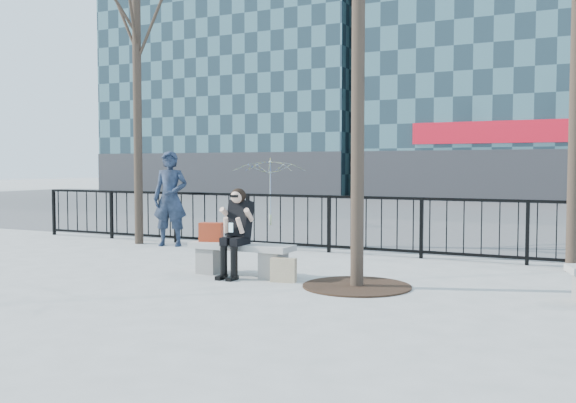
% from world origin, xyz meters
% --- Properties ---
extents(ground, '(120.00, 120.00, 0.00)m').
position_xyz_m(ground, '(0.00, 0.00, 0.00)').
color(ground, gray).
rests_on(ground, ground).
extents(street_surface, '(60.00, 23.00, 0.01)m').
position_xyz_m(street_surface, '(0.00, 15.00, 0.00)').
color(street_surface, '#474747').
rests_on(street_surface, ground).
extents(railing, '(14.00, 0.06, 1.10)m').
position_xyz_m(railing, '(0.00, 3.00, 0.55)').
color(railing, black).
rests_on(railing, ground).
extents(building_left, '(16.20, 10.20, 22.60)m').
position_xyz_m(building_left, '(-15.00, 27.00, 11.30)').
color(building_left, slate).
rests_on(building_left, ground).
extents(tree_left, '(2.80, 2.80, 6.50)m').
position_xyz_m(tree_left, '(-4.00, 2.50, 4.86)').
color(tree_left, black).
rests_on(tree_left, ground).
extents(tree_grate, '(1.50, 1.50, 0.02)m').
position_xyz_m(tree_grate, '(1.90, -0.10, 0.01)').
color(tree_grate, black).
rests_on(tree_grate, ground).
extents(bench_main, '(1.65, 0.46, 0.49)m').
position_xyz_m(bench_main, '(0.00, 0.00, 0.30)').
color(bench_main, slate).
rests_on(bench_main, ground).
extents(seated_woman, '(0.50, 0.64, 1.34)m').
position_xyz_m(seated_woman, '(0.00, -0.16, 0.67)').
color(seated_woman, black).
rests_on(seated_woman, ground).
extents(handbag, '(0.39, 0.26, 0.30)m').
position_xyz_m(handbag, '(-0.56, 0.02, 0.64)').
color(handbag, '#B53316').
rests_on(handbag, bench_main).
extents(shopping_bag, '(0.38, 0.20, 0.35)m').
position_xyz_m(shopping_bag, '(0.82, -0.21, 0.17)').
color(shopping_bag, beige).
rests_on(shopping_bag, ground).
extents(standing_man, '(0.83, 0.67, 1.98)m').
position_xyz_m(standing_man, '(-3.15, 2.47, 0.99)').
color(standing_man, black).
rests_on(standing_man, ground).
extents(vendor_umbrella, '(2.20, 2.24, 1.90)m').
position_xyz_m(vendor_umbrella, '(-3.44, 7.43, 0.95)').
color(vendor_umbrella, yellow).
rests_on(vendor_umbrella, ground).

